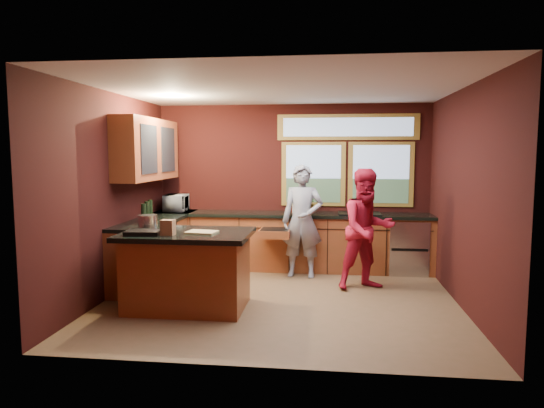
% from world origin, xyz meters
% --- Properties ---
extents(floor, '(4.50, 4.50, 0.00)m').
position_xyz_m(floor, '(0.00, 0.00, 0.00)').
color(floor, brown).
rests_on(floor, ground).
extents(room_shell, '(4.52, 4.02, 2.71)m').
position_xyz_m(room_shell, '(-0.60, 0.32, 1.80)').
color(room_shell, black).
rests_on(room_shell, ground).
extents(back_counter, '(4.50, 0.64, 0.93)m').
position_xyz_m(back_counter, '(0.20, 1.70, 0.46)').
color(back_counter, brown).
rests_on(back_counter, floor).
extents(left_counter, '(0.64, 2.30, 0.93)m').
position_xyz_m(left_counter, '(-1.95, 0.85, 0.47)').
color(left_counter, brown).
rests_on(left_counter, floor).
extents(island, '(1.55, 1.05, 0.95)m').
position_xyz_m(island, '(-1.10, -0.44, 0.48)').
color(island, brown).
rests_on(island, floor).
extents(person_grey, '(0.66, 0.46, 1.73)m').
position_xyz_m(person_grey, '(0.21, 1.25, 0.86)').
color(person_grey, slate).
rests_on(person_grey, floor).
extents(person_red, '(1.00, 0.91, 1.69)m').
position_xyz_m(person_red, '(1.15, 0.68, 0.84)').
color(person_red, '#A51327').
rests_on(person_red, floor).
extents(microwave, '(0.38, 0.53, 0.28)m').
position_xyz_m(microwave, '(-1.92, 1.70, 1.07)').
color(microwave, '#999999').
rests_on(microwave, left_counter).
extents(potted_plant, '(0.31, 0.27, 0.35)m').
position_xyz_m(potted_plant, '(0.28, 1.75, 1.10)').
color(potted_plant, '#999999').
rests_on(potted_plant, back_counter).
extents(paper_towel, '(0.12, 0.12, 0.28)m').
position_xyz_m(paper_towel, '(0.09, 1.70, 1.07)').
color(paper_towel, white).
rests_on(paper_towel, back_counter).
extents(cutting_board, '(0.38, 0.30, 0.02)m').
position_xyz_m(cutting_board, '(-0.90, -0.49, 0.95)').
color(cutting_board, tan).
rests_on(cutting_board, island).
extents(stock_pot, '(0.24, 0.24, 0.18)m').
position_xyz_m(stock_pot, '(-1.65, -0.29, 1.03)').
color(stock_pot, '#AAAAAF').
rests_on(stock_pot, island).
extents(paper_bag, '(0.16, 0.13, 0.18)m').
position_xyz_m(paper_bag, '(-1.25, -0.69, 1.03)').
color(paper_bag, brown).
rests_on(paper_bag, island).
extents(black_tray, '(0.43, 0.32, 0.05)m').
position_xyz_m(black_tray, '(-1.55, -0.69, 0.97)').
color(black_tray, black).
rests_on(black_tray, island).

